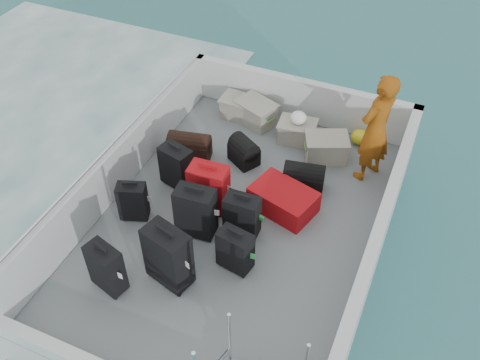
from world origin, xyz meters
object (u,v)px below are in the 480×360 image
at_px(suitcase_3, 168,257).
at_px(crate_1, 256,114).
at_px(suitcase_1, 133,202).
at_px(suitcase_2, 177,167).
at_px(suitcase_0, 106,268).
at_px(crate_0, 239,109).
at_px(passenger, 376,129).
at_px(suitcase_7, 242,216).
at_px(crate_2, 297,133).
at_px(suitcase_5, 209,188).
at_px(crate_3, 326,149).
at_px(suitcase_6, 235,251).
at_px(suitcase_8, 283,200).
at_px(suitcase_4, 196,212).

height_order(suitcase_3, crate_1, suitcase_3).
height_order(suitcase_1, suitcase_2, suitcase_2).
relative_size(suitcase_0, crate_0, 1.21).
bearing_deg(crate_1, passenger, -14.39).
distance_m(suitcase_2, crate_1, 1.78).
xyz_separation_m(suitcase_1, suitcase_7, (1.37, 0.30, 0.03)).
relative_size(suitcase_3, crate_2, 1.52).
distance_m(suitcase_5, crate_3, 1.91).
height_order(suitcase_6, suitcase_8, suitcase_6).
xyz_separation_m(suitcase_4, suitcase_7, (0.53, 0.21, -0.05)).
height_order(suitcase_8, crate_1, crate_1).
xyz_separation_m(suitcase_5, crate_0, (-0.44, 1.97, -0.18)).
bearing_deg(suitcase_8, crate_2, 27.80).
relative_size(suitcase_6, crate_1, 0.98).
distance_m(suitcase_3, crate_2, 3.03).
bearing_deg(suitcase_2, suitcase_5, -5.36).
height_order(suitcase_8, crate_3, crate_3).
bearing_deg(suitcase_4, suitcase_1, -178.31).
relative_size(suitcase_5, passenger, 0.42).
relative_size(suitcase_1, suitcase_4, 0.78).
distance_m(suitcase_1, crate_0, 2.54).
bearing_deg(crate_2, suitcase_5, -108.76).
bearing_deg(suitcase_8, crate_0, 55.35).
bearing_deg(crate_2, suitcase_4, -104.09).
bearing_deg(crate_0, passenger, -13.28).
distance_m(suitcase_6, passenger, 2.49).
distance_m(crate_0, crate_3, 1.60).
height_order(suitcase_2, suitcase_8, suitcase_2).
relative_size(suitcase_2, crate_2, 1.20).
bearing_deg(suitcase_3, suitcase_7, 79.39).
xyz_separation_m(suitcase_1, suitcase_8, (1.70, 0.90, -0.11)).
bearing_deg(suitcase_3, crate_2, 95.89).
xyz_separation_m(suitcase_4, passenger, (1.70, 1.90, 0.45)).
bearing_deg(suitcase_2, suitcase_1, -90.56).
bearing_deg(passenger, crate_2, -77.45).
relative_size(suitcase_0, suitcase_7, 1.06).
height_order(suitcase_0, crate_1, suitcase_0).
distance_m(suitcase_8, crate_1, 1.88).
xyz_separation_m(suitcase_8, crate_3, (0.21, 1.20, 0.01)).
bearing_deg(suitcase_0, suitcase_5, 88.58).
height_order(crate_2, passenger, passenger).
xyz_separation_m(suitcase_2, suitcase_8, (1.48, 0.14, -0.15)).
height_order(suitcase_0, crate_3, suitcase_0).
relative_size(crate_0, crate_1, 0.92).
bearing_deg(crate_2, suitcase_6, -87.54).
bearing_deg(suitcase_3, crate_3, 85.39).
height_order(suitcase_4, crate_3, suitcase_4).
relative_size(suitcase_5, crate_2, 1.31).
distance_m(crate_0, crate_2, 1.05).
xyz_separation_m(suitcase_2, crate_3, (1.70, 1.33, -0.14)).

